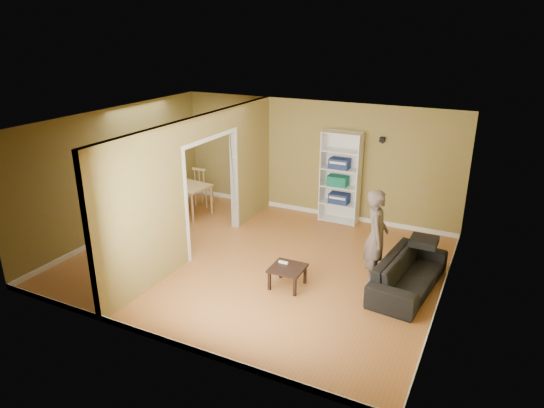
{
  "coord_description": "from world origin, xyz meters",
  "views": [
    {
      "loc": [
        3.82,
        -7.1,
        4.13
      ],
      "look_at": [
        0.2,
        0.2,
        1.1
      ],
      "focal_mm": 32.0,
      "sensor_mm": 36.0,
      "label": 1
    }
  ],
  "objects": [
    {
      "name": "game_controller",
      "position": [
        0.76,
        -0.5,
        0.38
      ],
      "size": [
        0.16,
        0.04,
        0.03
      ],
      "primitive_type": "cube",
      "color": "white",
      "rests_on": "coffee_table"
    },
    {
      "name": "chair_near",
      "position": [
        -2.55,
        0.76,
        0.43
      ],
      "size": [
        0.47,
        0.47,
        0.87
      ],
      "primitive_type": null,
      "rotation": [
        0.0,
        0.0,
        0.2
      ],
      "color": "tan",
      "rests_on": "ground"
    },
    {
      "name": "paper_box_teal",
      "position": [
        0.63,
        2.56,
        0.93
      ],
      "size": [
        0.43,
        0.28,
        0.22
      ],
      "primitive_type": "cube",
      "color": "#136345",
      "rests_on": "bookshelf"
    },
    {
      "name": "dining_table",
      "position": [
        -2.65,
        1.43,
        0.62
      ],
      "size": [
        1.12,
        0.74,
        0.7
      ],
      "rotation": [
        0.0,
        0.0,
        -0.11
      ],
      "color": "tan",
      "rests_on": "ground"
    },
    {
      "name": "bookshelf",
      "position": [
        0.69,
        2.61,
        1.01
      ],
      "size": [
        0.85,
        0.37,
        2.02
      ],
      "color": "white",
      "rests_on": "ground"
    },
    {
      "name": "person",
      "position": [
        2.11,
        0.25,
        0.96
      ],
      "size": [
        0.81,
        0.7,
        1.92
      ],
      "primitive_type": "imported",
      "rotation": [
        0.0,
        0.0,
        1.82
      ],
      "color": "slate",
      "rests_on": "ground"
    },
    {
      "name": "chair_far",
      "position": [
        -2.57,
        2.08,
        0.49
      ],
      "size": [
        0.47,
        0.47,
        0.97
      ],
      "primitive_type": null,
      "rotation": [
        0.0,
        0.0,
        3.2
      ],
      "color": "tan",
      "rests_on": "ground"
    },
    {
      "name": "room_shell",
      "position": [
        0.0,
        0.0,
        1.3
      ],
      "size": [
        6.5,
        6.5,
        6.5
      ],
      "color": "#BA672E",
      "rests_on": "ground"
    },
    {
      "name": "paper_box_navy_a",
      "position": [
        0.68,
        2.56,
        0.53
      ],
      "size": [
        0.43,
        0.28,
        0.22
      ],
      "primitive_type": "cube",
      "color": "navy",
      "rests_on": "bookshelf"
    },
    {
      "name": "coffee_table",
      "position": [
        0.88,
        -0.59,
        0.31
      ],
      "size": [
        0.54,
        0.54,
        0.36
      ],
      "rotation": [
        0.0,
        0.0,
        0.02
      ],
      "color": "black",
      "rests_on": "ground"
    },
    {
      "name": "paper_box_navy_b",
      "position": [
        0.65,
        2.56,
        1.32
      ],
      "size": [
        0.43,
        0.28,
        0.22
      ],
      "primitive_type": "cube",
      "color": "navy",
      "rests_on": "bookshelf"
    },
    {
      "name": "partition",
      "position": [
        -1.2,
        0.0,
        1.3
      ],
      "size": [
        0.22,
        5.5,
        2.6
      ],
      "primitive_type": null,
      "color": "olive",
      "rests_on": "ground"
    },
    {
      "name": "chair_left",
      "position": [
        -3.34,
        1.36,
        0.47
      ],
      "size": [
        0.53,
        0.53,
        0.94
      ],
      "primitive_type": null,
      "rotation": [
        0.0,
        0.0,
        -1.31
      ],
      "color": "tan",
      "rests_on": "ground"
    },
    {
      "name": "sofa",
      "position": [
        2.7,
        0.23,
        0.38
      ],
      "size": [
        2.06,
        1.06,
        0.75
      ],
      "primitive_type": "imported",
      "rotation": [
        0.0,
        0.0,
        1.46
      ],
      "color": "#252527",
      "rests_on": "ground"
    },
    {
      "name": "wall_speaker",
      "position": [
        1.5,
        2.69,
        1.9
      ],
      "size": [
        0.1,
        0.1,
        0.1
      ],
      "primitive_type": "cube",
      "color": "black",
      "rests_on": "room_shell"
    }
  ]
}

